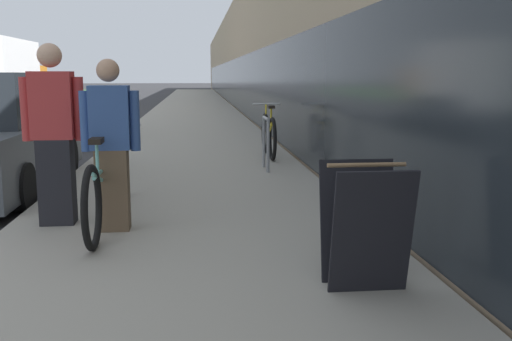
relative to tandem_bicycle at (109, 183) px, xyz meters
name	(u,v)px	position (x,y,z in m)	size (l,w,h in m)	color
sidewalk_slab	(194,111)	(0.83, 19.05, -0.47)	(3.70, 70.00, 0.13)	gray
storefront_facade	(313,59)	(7.72, 27.05, 2.01)	(10.01, 70.00, 5.09)	tan
tandem_bicycle	(109,183)	(0.00, 0.00, 0.00)	(0.52, 2.78, 0.94)	black
person_rider	(111,146)	(0.09, -0.36, 0.43)	(0.56, 0.22, 1.65)	brown
person_bystander	(54,135)	(-0.51, -0.06, 0.51)	(0.61, 0.24, 1.81)	black
bike_rack_hoop	(266,138)	(2.00, 3.05, 0.11)	(0.05, 0.60, 0.84)	gray
cruiser_bike_nearest	(269,135)	(2.24, 4.50, 0.01)	(0.52, 1.79, 0.97)	black
sandwich_board_sign	(365,225)	(2.08, -2.09, 0.05)	(0.56, 0.56, 0.90)	black
vintage_roadster_curbside	(75,123)	(-2.08, 8.57, -0.07)	(1.86, 4.26, 1.06)	black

